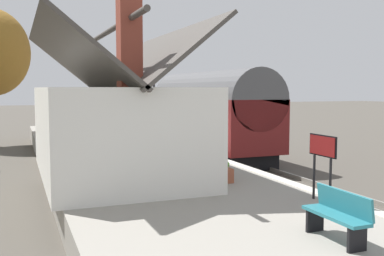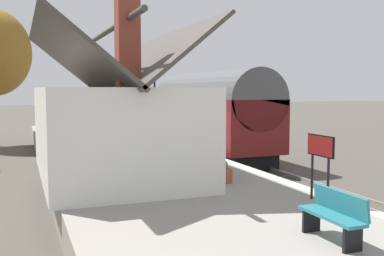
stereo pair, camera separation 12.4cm
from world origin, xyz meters
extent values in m
plane|color=#4C473F|center=(0.00, 0.00, 0.00)|extent=(160.00, 160.00, 0.00)
cube|color=gray|center=(0.00, 4.20, 0.41)|extent=(32.00, 6.41, 0.81)
cube|color=beige|center=(0.00, 1.18, 0.82)|extent=(32.00, 0.36, 0.02)
cube|color=gray|center=(0.00, -1.62, 0.07)|extent=(52.00, 0.08, 0.14)
cube|color=gray|center=(0.00, -0.18, 0.07)|extent=(52.00, 0.08, 0.14)
cube|color=black|center=(3.65, -0.90, 0.35)|extent=(9.56, 2.29, 0.70)
cube|color=maroon|center=(3.65, -0.90, 1.85)|extent=(10.39, 2.70, 2.30)
cylinder|color=#515154|center=(3.65, -0.90, 3.00)|extent=(10.39, 2.65, 2.65)
cube|color=black|center=(3.65, 0.47, 2.14)|extent=(8.83, 0.03, 0.80)
cylinder|color=black|center=(6.77, -0.90, 0.35)|extent=(0.70, 2.16, 0.70)
cylinder|color=black|center=(0.54, -0.90, 0.35)|extent=(0.70, 2.16, 0.70)
cube|color=black|center=(8.87, -0.90, 2.25)|extent=(0.04, 2.16, 0.90)
cylinder|color=#F2EDCC|center=(8.89, -0.90, 1.27)|extent=(0.06, 0.24, 0.24)
cube|color=red|center=(8.93, -0.90, 0.82)|extent=(0.16, 2.56, 0.24)
cube|color=white|center=(-3.71, 5.54, 2.15)|extent=(7.40, 4.20, 2.67)
cube|color=#47423D|center=(-3.71, 4.49, 4.35)|extent=(7.90, 2.36, 1.96)
cube|color=#47423D|center=(-3.71, 6.59, 4.35)|extent=(7.90, 2.36, 1.96)
cylinder|color=#47423D|center=(-3.71, 5.54, 5.21)|extent=(7.90, 0.16, 0.16)
cube|color=brown|center=(-5.96, 5.54, 4.69)|extent=(0.56, 0.56, 2.42)
cube|color=teal|center=(-3.52, 3.42, 1.86)|extent=(0.90, 0.06, 2.10)
cube|color=teal|center=(-4.92, 3.42, 2.51)|extent=(0.80, 0.05, 1.10)
cube|color=teal|center=(-2.12, 3.42, 2.51)|extent=(0.80, 0.05, 1.10)
cube|color=#26727F|center=(3.66, 3.21, 1.26)|extent=(1.40, 0.40, 0.06)
cube|color=#26727F|center=(3.66, 3.03, 1.49)|extent=(1.40, 0.11, 0.40)
cube|color=black|center=(3.10, 3.21, 1.03)|extent=(0.06, 0.36, 0.44)
cube|color=black|center=(4.22, 3.21, 1.03)|extent=(0.06, 0.36, 0.44)
cube|color=#26727F|center=(7.16, 3.30, 1.26)|extent=(1.41, 0.42, 0.06)
cube|color=#26727F|center=(7.17, 3.12, 1.49)|extent=(1.40, 0.13, 0.40)
cube|color=black|center=(6.60, 3.29, 1.03)|extent=(0.07, 0.36, 0.44)
cube|color=black|center=(7.72, 3.31, 1.03)|extent=(0.07, 0.36, 0.44)
cube|color=#26727F|center=(9.40, 3.02, 1.26)|extent=(1.42, 0.47, 0.06)
cube|color=#26727F|center=(9.41, 2.84, 1.49)|extent=(1.40, 0.17, 0.40)
cube|color=black|center=(8.84, 2.99, 1.03)|extent=(0.08, 0.36, 0.44)
cube|color=black|center=(9.96, 3.05, 1.03)|extent=(0.08, 0.36, 0.44)
cube|color=#26727F|center=(-11.15, 3.20, 1.26)|extent=(1.40, 0.41, 0.06)
cube|color=#26727F|center=(-11.15, 3.02, 1.49)|extent=(1.40, 0.12, 0.40)
cube|color=black|center=(-11.71, 3.21, 1.03)|extent=(0.06, 0.36, 0.44)
cube|color=black|center=(-10.59, 3.20, 1.03)|extent=(0.06, 0.36, 0.44)
cylinder|color=black|center=(8.94, 4.48, 0.98)|extent=(0.36, 0.36, 0.34)
ellipsoid|color=olive|center=(8.94, 4.48, 1.29)|extent=(0.40, 0.40, 0.42)
cube|color=#9E5138|center=(-5.70, 2.83, 1.01)|extent=(1.09, 0.32, 0.40)
ellipsoid|color=#4C8C2D|center=(-5.70, 2.83, 1.33)|extent=(0.98, 0.29, 0.29)
cone|color=black|center=(11.26, 2.62, 0.99)|extent=(0.50, 0.50, 0.35)
cylinder|color=black|center=(11.26, 2.62, 0.84)|extent=(0.27, 0.27, 0.06)
ellipsoid|color=#3D8438|center=(11.26, 2.62, 1.38)|extent=(0.60, 0.60, 0.50)
cylinder|color=black|center=(5.00, 1.63, 2.52)|extent=(0.10, 0.10, 3.41)
cylinder|color=black|center=(5.00, 1.63, 4.07)|extent=(0.05, 0.50, 0.05)
cube|color=beige|center=(5.00, 1.63, 4.36)|extent=(0.24, 0.24, 0.32)
cone|color=black|center=(5.00, 1.63, 4.58)|extent=(0.32, 0.32, 0.14)
cylinder|color=black|center=(-9.11, 1.68, 1.36)|extent=(0.06, 0.06, 1.10)
cylinder|color=black|center=(-8.51, 1.68, 1.36)|extent=(0.06, 0.06, 1.10)
cube|color=maroon|center=(-8.81, 1.68, 2.13)|extent=(0.90, 0.06, 0.44)
cube|color=black|center=(-8.81, 1.68, 2.13)|extent=(0.96, 0.03, 0.50)
camera|label=1|loc=(-17.35, 8.29, 3.46)|focal=42.17mm
camera|label=2|loc=(-17.40, 8.17, 3.46)|focal=42.17mm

